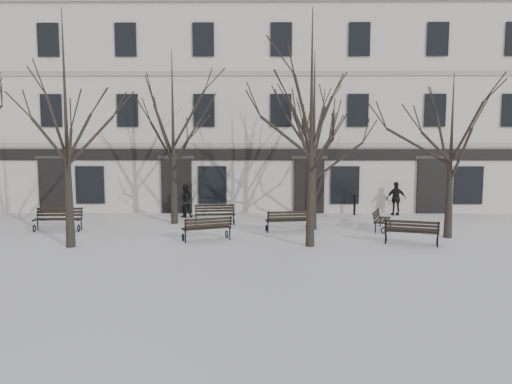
{
  "coord_description": "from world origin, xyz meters",
  "views": [
    {
      "loc": [
        0.96,
        -18.29,
        3.93
      ],
      "look_at": [
        0.75,
        3.0,
        1.65
      ],
      "focal_mm": 35.0,
      "sensor_mm": 36.0,
      "label": 1
    }
  ],
  "objects_px": {
    "tree_2": "(312,99)",
    "bench_4": "(288,220)",
    "bench_5": "(381,219)",
    "tree_3": "(452,136)",
    "bench_2": "(411,231)",
    "tree_1": "(65,100)",
    "bench_3": "(215,214)",
    "bench_1": "(207,228)",
    "bench_0": "(58,218)"
  },
  "relations": [
    {
      "from": "tree_1",
      "to": "bench_5",
      "type": "distance_m",
      "value": 13.51
    },
    {
      "from": "tree_3",
      "to": "bench_5",
      "type": "height_order",
      "value": "tree_3"
    },
    {
      "from": "tree_1",
      "to": "tree_3",
      "type": "relative_size",
      "value": 1.31
    },
    {
      "from": "tree_2",
      "to": "bench_4",
      "type": "height_order",
      "value": "tree_2"
    },
    {
      "from": "tree_1",
      "to": "bench_3",
      "type": "distance_m",
      "value": 8.35
    },
    {
      "from": "tree_2",
      "to": "bench_0",
      "type": "xyz_separation_m",
      "value": [
        -10.5,
        3.0,
        -4.8
      ]
    },
    {
      "from": "bench_0",
      "to": "bench_3",
      "type": "xyz_separation_m",
      "value": [
        6.57,
        1.62,
        -0.04
      ]
    },
    {
      "from": "tree_2",
      "to": "bench_4",
      "type": "relative_size",
      "value": 4.38
    },
    {
      "from": "tree_3",
      "to": "bench_2",
      "type": "xyz_separation_m",
      "value": [
        -1.89,
        -1.45,
        -3.51
      ]
    },
    {
      "from": "tree_2",
      "to": "tree_3",
      "type": "height_order",
      "value": "tree_2"
    },
    {
      "from": "bench_5",
      "to": "tree_3",
      "type": "bearing_deg",
      "value": -105.06
    },
    {
      "from": "bench_3",
      "to": "tree_3",
      "type": "bearing_deg",
      "value": -24.26
    },
    {
      "from": "bench_2",
      "to": "bench_3",
      "type": "distance_m",
      "value": 8.87
    },
    {
      "from": "bench_1",
      "to": "bench_2",
      "type": "xyz_separation_m",
      "value": [
        7.67,
        -0.75,
        0.02
      ]
    },
    {
      "from": "tree_1",
      "to": "bench_3",
      "type": "xyz_separation_m",
      "value": [
        4.82,
        4.84,
        -4.8
      ]
    },
    {
      "from": "bench_1",
      "to": "bench_4",
      "type": "relative_size",
      "value": 1.01
    },
    {
      "from": "tree_3",
      "to": "bench_5",
      "type": "bearing_deg",
      "value": 144.52
    },
    {
      "from": "tree_1",
      "to": "bench_1",
      "type": "bearing_deg",
      "value": 13.68
    },
    {
      "from": "bench_0",
      "to": "bench_3",
      "type": "relative_size",
      "value": 1.06
    },
    {
      "from": "bench_2",
      "to": "bench_5",
      "type": "height_order",
      "value": "bench_2"
    },
    {
      "from": "bench_3",
      "to": "bench_5",
      "type": "relative_size",
      "value": 1.03
    },
    {
      "from": "tree_2",
      "to": "bench_1",
      "type": "height_order",
      "value": "tree_2"
    },
    {
      "from": "tree_1",
      "to": "bench_5",
      "type": "xyz_separation_m",
      "value": [
        12.12,
        3.51,
        -4.82
      ]
    },
    {
      "from": "tree_3",
      "to": "bench_4",
      "type": "xyz_separation_m",
      "value": [
        -6.32,
        1.11,
        -3.52
      ]
    },
    {
      "from": "bench_3",
      "to": "tree_2",
      "type": "bearing_deg",
      "value": -56.76
    },
    {
      "from": "bench_4",
      "to": "bench_1",
      "type": "bearing_deg",
      "value": 19.75
    },
    {
      "from": "tree_1",
      "to": "bench_0",
      "type": "distance_m",
      "value": 6.01
    },
    {
      "from": "tree_1",
      "to": "bench_1",
      "type": "height_order",
      "value": "tree_1"
    },
    {
      "from": "bench_2",
      "to": "bench_4",
      "type": "bearing_deg",
      "value": -12.85
    },
    {
      "from": "tree_1",
      "to": "tree_2",
      "type": "height_order",
      "value": "tree_2"
    },
    {
      "from": "tree_3",
      "to": "bench_2",
      "type": "bearing_deg",
      "value": -142.48
    },
    {
      "from": "bench_3",
      "to": "bench_4",
      "type": "height_order",
      "value": "bench_4"
    },
    {
      "from": "tree_3",
      "to": "bench_2",
      "type": "relative_size",
      "value": 3.17
    },
    {
      "from": "bench_3",
      "to": "bench_4",
      "type": "bearing_deg",
      "value": -36.63
    },
    {
      "from": "tree_2",
      "to": "bench_2",
      "type": "bearing_deg",
      "value": 3.15
    },
    {
      "from": "tree_2",
      "to": "bench_5",
      "type": "relative_size",
      "value": 4.68
    },
    {
      "from": "bench_5",
      "to": "bench_2",
      "type": "bearing_deg",
      "value": -152.22
    },
    {
      "from": "bench_5",
      "to": "tree_2",
      "type": "bearing_deg",
      "value": 154.64
    },
    {
      "from": "bench_4",
      "to": "tree_1",
      "type": "bearing_deg",
      "value": 10.79
    },
    {
      "from": "bench_0",
      "to": "tree_1",
      "type": "bearing_deg",
      "value": -64.74
    },
    {
      "from": "tree_1",
      "to": "tree_2",
      "type": "relative_size",
      "value": 0.99
    },
    {
      "from": "bench_3",
      "to": "bench_4",
      "type": "xyz_separation_m",
      "value": [
        3.27,
        -1.85,
        0.01
      ]
    },
    {
      "from": "bench_3",
      "to": "bench_4",
      "type": "distance_m",
      "value": 3.75
    },
    {
      "from": "tree_3",
      "to": "bench_4",
      "type": "bearing_deg",
      "value": 170.04
    },
    {
      "from": "bench_4",
      "to": "bench_5",
      "type": "relative_size",
      "value": 1.07
    },
    {
      "from": "tree_1",
      "to": "tree_3",
      "type": "distance_m",
      "value": 14.58
    },
    {
      "from": "bench_1",
      "to": "bench_5",
      "type": "relative_size",
      "value": 1.08
    },
    {
      "from": "bench_3",
      "to": "bench_2",
      "type": "bearing_deg",
      "value": -36.91
    },
    {
      "from": "bench_1",
      "to": "bench_3",
      "type": "bearing_deg",
      "value": -112.09
    },
    {
      "from": "tree_1",
      "to": "bench_3",
      "type": "relative_size",
      "value": 4.5
    }
  ]
}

